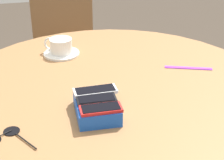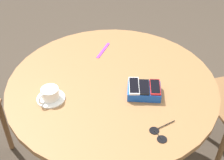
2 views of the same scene
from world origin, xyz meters
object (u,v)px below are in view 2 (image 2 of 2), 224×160
phone_box (144,91)px  phone_black (144,87)px  sunglasses (159,134)px  coffee_cup (50,94)px  phone_red (155,87)px  round_table (112,97)px  phone_white (134,86)px  lanyard_strap (103,50)px  saucer (51,98)px

phone_box → phone_black: phone_black is taller
phone_black → sunglasses: 0.28m
phone_box → coffee_cup: coffee_cup is taller
phone_red → sunglasses: 0.28m
phone_box → coffee_cup: 0.48m
phone_box → sunglasses: phone_box is taller
round_table → phone_white: 0.21m
phone_red → sunglasses: (-0.00, 0.27, -0.05)m
coffee_cup → lanyard_strap: 0.52m
phone_black → coffee_cup: 0.48m
phone_box → phone_black: (0.00, -0.00, 0.03)m
round_table → sunglasses: sunglasses is taller
round_table → sunglasses: 0.44m
phone_white → saucer: (0.43, 0.06, -0.05)m
coffee_cup → round_table: bearing=-154.8°
round_table → coffee_cup: size_ratio=10.18×
phone_red → sunglasses: phone_red is taller
phone_black → phone_red: bearing=-177.8°
round_table → phone_white: phone_white is taller
phone_white → lanyard_strap: 0.44m
phone_black → coffee_cup: bearing=7.1°
phone_white → saucer: bearing=8.5°
round_table → saucer: 0.36m
saucer → phone_white: bearing=-171.5°
phone_black → saucer: phone_black is taller
phone_black → coffee_cup: size_ratio=1.05×
round_table → phone_red: (-0.23, 0.08, 0.15)m
phone_white → phone_box: bearing=173.4°
phone_box → lanyard_strap: size_ratio=0.98×
phone_red → phone_white: 0.11m
phone_red → lanyard_strap: size_ratio=0.68×
phone_box → saucer: bearing=6.8°
saucer → phone_red: bearing=-173.6°
saucer → sunglasses: 0.58m
round_table → coffee_cup: bearing=25.2°
phone_box → saucer: size_ratio=1.18×
round_table → coffee_cup: coffee_cup is taller
phone_box → phone_black: 0.03m
saucer → phone_black: bearing=-173.1°
coffee_cup → sunglasses: (-0.54, 0.21, -0.04)m
phone_black → sunglasses: phone_black is taller
phone_black → phone_white: bearing=-6.6°
lanyard_strap → phone_white: bearing=115.3°
round_table → phone_box: phone_box is taller
phone_red → saucer: 0.54m
sunglasses → phone_box: bearing=-77.5°
phone_box → sunglasses: size_ratio=1.25×
phone_box → phone_black: bearing=-5.1°
phone_box → phone_red: phone_red is taller
sunglasses → phone_white: bearing=-67.7°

